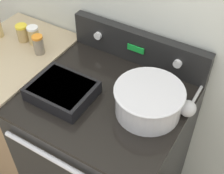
{
  "coord_description": "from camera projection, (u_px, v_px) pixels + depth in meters",
  "views": [
    {
      "loc": [
        0.53,
        -0.5,
        1.95
      ],
      "look_at": [
        0.02,
        0.35,
        0.99
      ],
      "focal_mm": 50.0,
      "sensor_mm": 36.0,
      "label": 1
    }
  ],
  "objects": [
    {
      "name": "spice_jar_yellow_cap",
      "position": [
        22.0,
        33.0,
        1.69
      ],
      "size": [
        0.06,
        0.06,
        0.1
      ],
      "color": "tan",
      "rests_on": "side_counter"
    },
    {
      "name": "spice_jar_white_cap",
      "position": [
        34.0,
        35.0,
        1.66
      ],
      "size": [
        0.06,
        0.06,
        0.1
      ],
      "color": "tan",
      "rests_on": "side_counter"
    },
    {
      "name": "casserole_dish",
      "position": [
        62.0,
        90.0,
        1.4
      ],
      "size": [
        0.28,
        0.23,
        0.06
      ],
      "color": "black",
      "rests_on": "stove_range"
    },
    {
      "name": "ladle",
      "position": [
        189.0,
        107.0,
        1.33
      ],
      "size": [
        0.07,
        0.27,
        0.07
      ],
      "color": "#B7B7B7",
      "rests_on": "stove_range"
    },
    {
      "name": "control_panel",
      "position": [
        139.0,
        47.0,
        1.55
      ],
      "size": [
        0.73,
        0.07,
        0.17
      ],
      "color": "black",
      "rests_on": "stove_range"
    },
    {
      "name": "spice_jar_orange_cap",
      "position": [
        38.0,
        45.0,
        1.6
      ],
      "size": [
        0.06,
        0.06,
        0.1
      ],
      "color": "gray",
      "rests_on": "side_counter"
    },
    {
      "name": "stove_range",
      "position": [
        107.0,
        155.0,
        1.74
      ],
      "size": [
        0.73,
        0.69,
        0.93
      ],
      "color": "black",
      "rests_on": "ground_plane"
    },
    {
      "name": "kitchen_wall",
      "position": [
        148.0,
        0.0,
        1.43
      ],
      "size": [
        8.0,
        0.05,
        2.5
      ],
      "color": "silver",
      "rests_on": "ground_plane"
    },
    {
      "name": "side_counter",
      "position": [
        25.0,
        112.0,
        1.97
      ],
      "size": [
        0.48,
        0.66,
        0.95
      ],
      "color": "#896B4C",
      "rests_on": "ground_plane"
    },
    {
      "name": "mixing_bowl",
      "position": [
        149.0,
        100.0,
        1.31
      ],
      "size": [
        0.3,
        0.3,
        0.13
      ],
      "color": "silver",
      "rests_on": "stove_range"
    }
  ]
}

